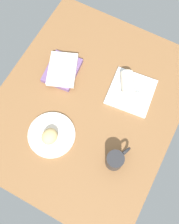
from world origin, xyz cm
name	(u,v)px	position (x,y,z in cm)	size (l,w,h in cm)	color
dining_table	(88,105)	(0.00, 0.00, 2.00)	(110.00, 90.00, 4.00)	brown
round_plate	(52,135)	(-22.86, 7.79, 4.70)	(23.14, 23.14, 1.40)	silver
scone_pastry	(50,136)	(-24.58, 7.29, 8.41)	(8.28, 7.26, 6.01)	tan
square_plate	(131,92)	(16.01, -16.83, 4.80)	(22.02, 22.02, 1.60)	white
sauce_cup	(137,98)	(13.62, -21.17, 6.79)	(5.79, 5.79, 2.20)	silver
breakfast_wrap	(128,83)	(17.92, -13.36, 8.98)	(6.76, 6.76, 11.08)	beige
book_stack	(62,70)	(9.72, 20.36, 6.39)	(23.19, 20.35, 4.93)	#6B4C7A
coffee_mug	(116,160)	(-20.12, -25.05, 9.30)	(12.93, 8.40, 10.39)	#262628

